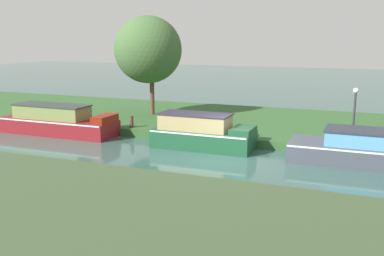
% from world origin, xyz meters
% --- Properties ---
extents(ground_plane, '(120.00, 120.00, 0.00)m').
position_xyz_m(ground_plane, '(0.00, 0.00, 0.00)').
color(ground_plane, '#32534C').
extents(riverbank_far, '(72.00, 10.00, 0.40)m').
position_xyz_m(riverbank_far, '(0.00, 7.00, 0.20)').
color(riverbank_far, '#2E5429').
rests_on(riverbank_far, ground_plane).
extents(riverbank_near, '(72.00, 10.00, 0.40)m').
position_xyz_m(riverbank_near, '(0.00, -9.00, 0.20)').
color(riverbank_near, '#374A2D').
rests_on(riverbank_near, ground_plane).
extents(forest_barge, '(4.69, 1.87, 1.60)m').
position_xyz_m(forest_barge, '(-1.75, 1.20, 0.70)').
color(forest_barge, '#1A4B2E').
rests_on(forest_barge, ground_plane).
extents(slate_narrowboat, '(5.09, 2.26, 1.40)m').
position_xyz_m(slate_narrowboat, '(5.00, 1.20, 0.59)').
color(slate_narrowboat, '#3F444F').
rests_on(slate_narrowboat, ground_plane).
extents(maroon_cruiser, '(6.51, 1.92, 1.56)m').
position_xyz_m(maroon_cruiser, '(-9.95, 1.20, 0.66)').
color(maroon_cruiser, maroon).
rests_on(maroon_cruiser, ground_plane).
extents(willow_tree_left, '(4.03, 3.83, 5.91)m').
position_xyz_m(willow_tree_left, '(-7.03, 6.07, 4.32)').
color(willow_tree_left, brown).
rests_on(willow_tree_left, riverbank_far).
extents(lamp_post, '(0.24, 0.24, 2.47)m').
position_xyz_m(lamp_post, '(4.74, 3.16, 1.99)').
color(lamp_post, '#333338').
rests_on(lamp_post, riverbank_far).
extents(mooring_post_near, '(0.20, 0.20, 0.63)m').
position_xyz_m(mooring_post_near, '(-6.17, 2.42, 0.71)').
color(mooring_post_near, '#52362F').
rests_on(mooring_post_near, riverbank_far).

